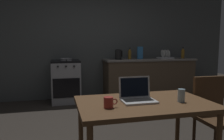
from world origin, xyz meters
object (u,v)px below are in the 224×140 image
laptop (137,96)px  drinking_glass (181,95)px  frying_pan (66,59)px  cereal_box (140,53)px  electric_kettle (118,54)px  coffee_mug (109,102)px  chair (214,112)px  stove_oven (66,81)px  bottle (183,53)px  dish_rack (165,57)px  dining_table (144,109)px  bottle_b (130,54)px

laptop → drinking_glass: (0.39, -0.13, 0.02)m
frying_pan → cereal_box: size_ratio=1.47×
electric_kettle → coffee_mug: (-0.93, -3.00, -0.26)m
chair → stove_oven: bearing=102.2°
bottle → coffee_mug: bearing=-130.8°
frying_pan → laptop: bearing=-78.9°
cereal_box → dish_rack: cereal_box is taller
dining_table → laptop: laptop is taller
drinking_glass → dish_rack: 3.29m
dining_table → drinking_glass: (0.34, -0.09, 0.13)m
chair → dish_rack: 2.97m
stove_oven → dish_rack: bearing=0.1°
laptop → bottle: size_ratio=1.18×
laptop → frying_pan: bearing=89.1°
chair → electric_kettle: bearing=80.5°
stove_oven → chair: (1.47, -2.80, 0.07)m
bottle → electric_kettle: bearing=178.2°
frying_pan → cereal_box: (1.69, 0.05, 0.12)m
electric_kettle → bottle_b: bearing=14.8°
chair → bottle_b: bearing=74.3°
stove_oven → chair: bearing=-62.2°
stove_oven → dish_rack: (2.35, 0.00, 0.50)m
bottle → frying_pan: bottle is taller
electric_kettle → frying_pan: 1.16m
drinking_glass → cereal_box: cereal_box is taller
chair → electric_kettle: electric_kettle is taller
frying_pan → coffee_mug: 2.98m
stove_oven → cereal_box: 1.81m
laptop → bottle_b: bearing=60.8°
chair → bottle: size_ratio=3.30×
dining_table → dish_rack: (1.73, 2.88, 0.32)m
dining_table → electric_kettle: (0.55, 2.88, 0.38)m
coffee_mug → cereal_box: cereal_box is taller
laptop → coffee_mug: 0.35m
dish_rack → coffee_mug: bearing=-125.1°
bottle_b → cereal_box: bearing=-14.6°
laptop → drinking_glass: bearing=-30.5°
electric_kettle → drinking_glass: (-0.21, -2.97, -0.25)m
dining_table → electric_kettle: electric_kettle is taller
stove_oven → cereal_box: bearing=0.8°
laptop → electric_kettle: bearing=66.0°
laptop → bottle: bottle is taller
dining_table → frying_pan: bearing=102.0°
electric_kettle → bottle_b: 0.31m
dining_table → bottle: bottle is taller
coffee_mug → electric_kettle: bearing=72.8°
chair → laptop: 0.94m
coffee_mug → stove_oven: bearing=94.8°
coffee_mug → cereal_box: bearing=64.2°
electric_kettle → bottle: size_ratio=0.86×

